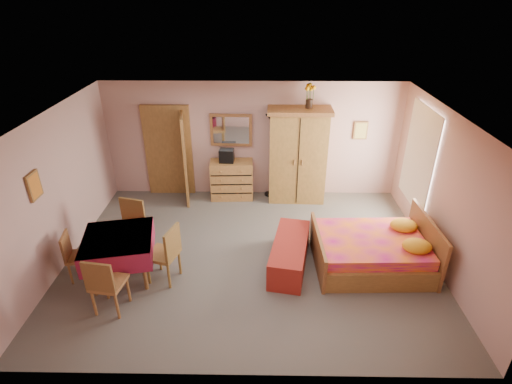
{
  "coord_description": "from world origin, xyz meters",
  "views": [
    {
      "loc": [
        0.2,
        -5.89,
        4.39
      ],
      "look_at": [
        0.1,
        0.3,
        1.15
      ],
      "focal_mm": 28.0,
      "sensor_mm": 36.0,
      "label": 1
    }
  ],
  "objects_px": {
    "bed": "(372,243)",
    "wall_mirror": "(231,130)",
    "floor_lamp": "(270,157)",
    "sunflower_vase": "(310,96)",
    "chair_north": "(128,230)",
    "bench": "(290,253)",
    "chair_east": "(162,253)",
    "dining_table": "(121,257)",
    "stereo": "(227,156)",
    "chair_west": "(80,256)",
    "wardrobe": "(298,156)",
    "chair_south": "(108,282)",
    "chest_of_drawers": "(232,180)"
  },
  "relations": [
    {
      "from": "bed",
      "to": "wall_mirror",
      "type": "bearing_deg",
      "value": 132.25
    },
    {
      "from": "floor_lamp",
      "to": "sunflower_vase",
      "type": "bearing_deg",
      "value": -11.43
    },
    {
      "from": "wall_mirror",
      "to": "chair_north",
      "type": "bearing_deg",
      "value": -122.34
    },
    {
      "from": "bench",
      "to": "chair_north",
      "type": "bearing_deg",
      "value": 174.35
    },
    {
      "from": "chair_east",
      "to": "dining_table",
      "type": "bearing_deg",
      "value": 102.84
    },
    {
      "from": "sunflower_vase",
      "to": "dining_table",
      "type": "bearing_deg",
      "value": -139.19
    },
    {
      "from": "stereo",
      "to": "chair_west",
      "type": "bearing_deg",
      "value": -127.56
    },
    {
      "from": "wardrobe",
      "to": "chair_west",
      "type": "distance_m",
      "value": 4.75
    },
    {
      "from": "bed",
      "to": "chair_east",
      "type": "relative_size",
      "value": 1.91
    },
    {
      "from": "wall_mirror",
      "to": "bed",
      "type": "distance_m",
      "value": 3.87
    },
    {
      "from": "chair_north",
      "to": "chair_south",
      "type": "bearing_deg",
      "value": 109.24
    },
    {
      "from": "sunflower_vase",
      "to": "chair_west",
      "type": "distance_m",
      "value": 5.23
    },
    {
      "from": "chest_of_drawers",
      "to": "floor_lamp",
      "type": "height_order",
      "value": "floor_lamp"
    },
    {
      "from": "wall_mirror",
      "to": "wardrobe",
      "type": "xyz_separation_m",
      "value": [
        1.46,
        -0.24,
        -0.5
      ]
    },
    {
      "from": "wardrobe",
      "to": "chair_south",
      "type": "bearing_deg",
      "value": -128.74
    },
    {
      "from": "stereo",
      "to": "chair_west",
      "type": "height_order",
      "value": "stereo"
    },
    {
      "from": "sunflower_vase",
      "to": "floor_lamp",
      "type": "bearing_deg",
      "value": 168.57
    },
    {
      "from": "stereo",
      "to": "chair_east",
      "type": "height_order",
      "value": "stereo"
    },
    {
      "from": "bench",
      "to": "chair_west",
      "type": "height_order",
      "value": "chair_west"
    },
    {
      "from": "dining_table",
      "to": "stereo",
      "type": "bearing_deg",
      "value": 61.49
    },
    {
      "from": "sunflower_vase",
      "to": "chair_north",
      "type": "height_order",
      "value": "sunflower_vase"
    },
    {
      "from": "floor_lamp",
      "to": "chair_north",
      "type": "bearing_deg",
      "value": -137.15
    },
    {
      "from": "dining_table",
      "to": "chair_south",
      "type": "relative_size",
      "value": 1.09
    },
    {
      "from": "dining_table",
      "to": "chair_north",
      "type": "relative_size",
      "value": 1.04
    },
    {
      "from": "floor_lamp",
      "to": "bed",
      "type": "bearing_deg",
      "value": -56.71
    },
    {
      "from": "stereo",
      "to": "chair_south",
      "type": "xyz_separation_m",
      "value": [
        -1.47,
        -3.58,
        -0.54
      ]
    },
    {
      "from": "wardrobe",
      "to": "chair_east",
      "type": "distance_m",
      "value": 3.77
    },
    {
      "from": "chair_north",
      "to": "stereo",
      "type": "bearing_deg",
      "value": -111.02
    },
    {
      "from": "wardrobe",
      "to": "floor_lamp",
      "type": "bearing_deg",
      "value": 166.25
    },
    {
      "from": "chest_of_drawers",
      "to": "dining_table",
      "type": "bearing_deg",
      "value": -122.37
    },
    {
      "from": "floor_lamp",
      "to": "chair_north",
      "type": "height_order",
      "value": "floor_lamp"
    },
    {
      "from": "sunflower_vase",
      "to": "chair_south",
      "type": "height_order",
      "value": "sunflower_vase"
    },
    {
      "from": "bench",
      "to": "dining_table",
      "type": "height_order",
      "value": "dining_table"
    },
    {
      "from": "chest_of_drawers",
      "to": "stereo",
      "type": "distance_m",
      "value": 0.6
    },
    {
      "from": "wall_mirror",
      "to": "bench",
      "type": "xyz_separation_m",
      "value": [
        1.17,
        -2.72,
        -1.3
      ]
    },
    {
      "from": "stereo",
      "to": "bench",
      "type": "distance_m",
      "value": 2.91
    },
    {
      "from": "chest_of_drawers",
      "to": "sunflower_vase",
      "type": "bearing_deg",
      "value": -3.19
    },
    {
      "from": "floor_lamp",
      "to": "chair_north",
      "type": "distance_m",
      "value": 3.5
    },
    {
      "from": "wardrobe",
      "to": "chair_east",
      "type": "relative_size",
      "value": 2.08
    },
    {
      "from": "sunflower_vase",
      "to": "chair_east",
      "type": "distance_m",
      "value": 4.28
    },
    {
      "from": "wall_mirror",
      "to": "chair_east",
      "type": "relative_size",
      "value": 0.9
    },
    {
      "from": "chair_north",
      "to": "bench",
      "type": "bearing_deg",
      "value": -171.11
    },
    {
      "from": "wall_mirror",
      "to": "chair_east",
      "type": "height_order",
      "value": "wall_mirror"
    },
    {
      "from": "stereo",
      "to": "wardrobe",
      "type": "distance_m",
      "value": 1.56
    },
    {
      "from": "chest_of_drawers",
      "to": "dining_table",
      "type": "xyz_separation_m",
      "value": [
        -1.63,
        -2.85,
        -0.05
      ]
    },
    {
      "from": "bed",
      "to": "dining_table",
      "type": "relative_size",
      "value": 1.79
    },
    {
      "from": "chest_of_drawers",
      "to": "stereo",
      "type": "relative_size",
      "value": 3.0
    },
    {
      "from": "stereo",
      "to": "sunflower_vase",
      "type": "xyz_separation_m",
      "value": [
        1.74,
        -0.0,
        1.33
      ]
    },
    {
      "from": "stereo",
      "to": "chair_east",
      "type": "bearing_deg",
      "value": -106.05
    },
    {
      "from": "chest_of_drawers",
      "to": "bench",
      "type": "xyz_separation_m",
      "value": [
        1.17,
        -2.51,
        -0.2
      ]
    }
  ]
}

